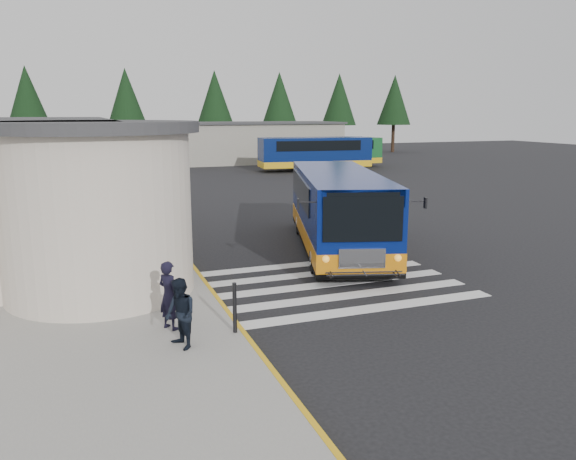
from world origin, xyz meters
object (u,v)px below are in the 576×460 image
object	(u,v)px
pedestrian_a	(169,295)
pedestrian_b	(180,314)
bollard	(235,308)
far_bus_b	(334,151)
far_bus_a	(315,152)
transit_bus	(338,213)

from	to	relation	value
pedestrian_a	pedestrian_b	bearing A→B (deg)	148.56
pedestrian_a	bollard	bearing A→B (deg)	-152.99
bollard	far_bus_b	world-z (taller)	far_bus_b
pedestrian_b	bollard	world-z (taller)	pedestrian_b
pedestrian_a	far_bus_a	size ratio (longest dim) A/B	0.16
transit_bus	bollard	xyz separation A→B (m)	(-5.97, -7.05, -0.68)
transit_bus	far_bus_b	size ratio (longest dim) A/B	1.14
transit_bus	pedestrian_a	bearing A→B (deg)	-122.63
pedestrian_b	bollard	size ratio (longest dim) A/B	1.30
far_bus_b	bollard	bearing A→B (deg)	147.84
far_bus_b	pedestrian_b	bearing A→B (deg)	146.56
transit_bus	far_bus_b	world-z (taller)	transit_bus
far_bus_a	transit_bus	bearing A→B (deg)	164.53
transit_bus	pedestrian_b	distance (m)	10.48
far_bus_a	pedestrian_b	bearing A→B (deg)	158.65
pedestrian_a	bollard	world-z (taller)	pedestrian_a
pedestrian_b	far_bus_a	bearing A→B (deg)	135.42
pedestrian_a	pedestrian_b	world-z (taller)	pedestrian_a
pedestrian_a	far_bus_b	size ratio (longest dim) A/B	0.17
transit_bus	pedestrian_b	world-z (taller)	transit_bus
far_bus_a	far_bus_b	bearing A→B (deg)	-47.37
pedestrian_b	bollard	xyz separation A→B (m)	(1.33, 0.45, -0.18)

